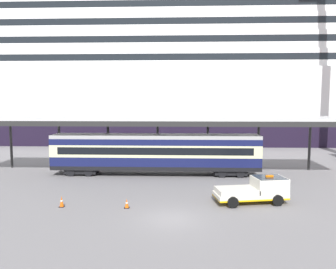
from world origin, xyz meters
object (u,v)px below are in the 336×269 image
at_px(cruise_ship, 254,70).
at_px(quay_bollard, 284,193).
at_px(train_carriage, 156,152).
at_px(traffic_cone_mid, 62,202).
at_px(traffic_cone_near, 127,204).
at_px(service_truck, 257,189).

xyz_separation_m(cruise_ship, quay_bollard, (-7.11, -44.27, -13.34)).
bearing_deg(train_carriage, cruise_ship, 64.11).
relative_size(train_carriage, traffic_cone_mid, 26.49).
xyz_separation_m(train_carriage, traffic_cone_mid, (-5.84, -10.61, -1.92)).
bearing_deg(traffic_cone_near, service_truck, 10.13).
xyz_separation_m(train_carriage, service_truck, (8.19, -8.99, -1.31)).
distance_m(train_carriage, service_truck, 12.23).
bearing_deg(traffic_cone_mid, quay_bollard, 8.34).
bearing_deg(traffic_cone_mid, traffic_cone_near, -0.67).
distance_m(train_carriage, quay_bollard, 13.36).
distance_m(traffic_cone_mid, quay_bollard, 16.39).
height_order(service_truck, quay_bollard, service_truck).
bearing_deg(train_carriage, service_truck, -47.65).
height_order(train_carriage, traffic_cone_near, train_carriage).
xyz_separation_m(traffic_cone_near, quay_bollard, (11.58, 2.43, 0.19)).
bearing_deg(train_carriage, quay_bollard, -38.45).
xyz_separation_m(traffic_cone_mid, quay_bollard, (16.22, 2.38, 0.13)).
bearing_deg(service_truck, traffic_cone_near, -169.87).
xyz_separation_m(train_carriage, quay_bollard, (10.37, -8.24, -1.79)).
distance_m(traffic_cone_near, traffic_cone_mid, 4.64).
distance_m(service_truck, traffic_cone_mid, 14.14).
bearing_deg(traffic_cone_near, train_carriage, 83.57).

